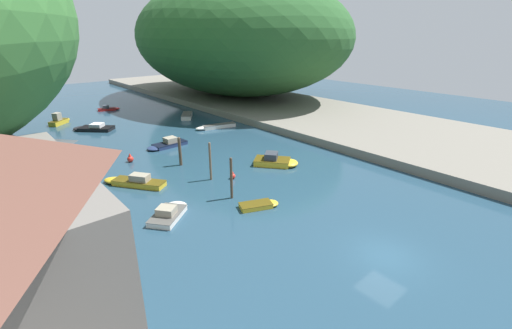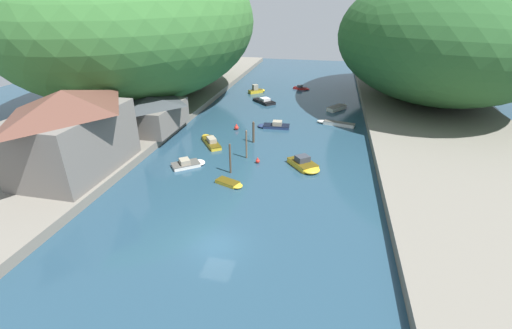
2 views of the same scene
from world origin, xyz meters
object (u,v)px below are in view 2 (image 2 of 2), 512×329
boat_far_right_bank (257,90)px  boat_moored_right (189,164)px  boat_open_rowboat (334,123)px  boat_cabin_cruiser (338,107)px  boathouse_shed (150,112)px  boat_red_skiff (230,183)px  boat_near_quay (210,141)px  waterfront_building (71,131)px  boat_far_upstream (274,126)px  person_on_quay (133,143)px  boat_yellow_tender (302,88)px  channel_buoy_far (258,161)px  boat_navy_launch (263,101)px  boat_white_cruiser (305,165)px  channel_buoy_near (236,127)px

boat_far_right_bank → boat_moored_right: boat_far_right_bank is taller
boat_open_rowboat → boat_cabin_cruiser: bearing=9.4°
boathouse_shed → boat_red_skiff: (15.39, -12.23, -3.22)m
boat_near_quay → boat_open_rowboat: size_ratio=0.94×
waterfront_building → boat_far_upstream: 28.06m
boat_near_quay → person_on_quay: (-7.64, -6.46, 1.63)m
boat_yellow_tender → boat_cabin_cruiser: 15.85m
boat_yellow_tender → boat_moored_right: (-9.57, -41.21, 0.02)m
boat_yellow_tender → channel_buoy_far: boat_yellow_tender is taller
boathouse_shed → boat_moored_right: 13.16m
waterfront_building → boat_red_skiff: 17.60m
boat_near_quay → boat_moored_right: 7.30m
person_on_quay → channel_buoy_far: bearing=-100.8°
boat_navy_launch → boat_moored_right: 29.41m
boat_open_rowboat → boat_moored_right: bearing=151.2°
boat_red_skiff → boat_cabin_cruiser: boat_cabin_cruiser is taller
waterfront_building → boat_moored_right: size_ratio=3.14×
boat_navy_launch → boat_far_upstream: size_ratio=1.09×
boat_far_right_bank → boat_far_upstream: 21.74m
boat_navy_launch → boat_cabin_cruiser: bearing=-52.2°
boathouse_shed → boat_yellow_tender: bearing=59.8°
boat_red_skiff → channel_buoy_far: size_ratio=4.36×
boat_far_right_bank → boat_open_rowboat: boat_far_right_bank is taller
boat_white_cruiser → boat_far_right_bank: bearing=-107.5°
waterfront_building → person_on_quay: waterfront_building is taller
boat_white_cruiser → boat_moored_right: (-13.57, -2.46, -0.10)m
boat_near_quay → boat_far_upstream: boat_near_quay is taller
boat_far_right_bank → channel_buoy_near: 22.86m
boathouse_shed → boat_far_right_bank: boathouse_shed is taller
boat_near_quay → channel_buoy_far: (7.69, -4.77, -0.04)m
boat_cabin_cruiser → channel_buoy_near: (-15.14, -14.18, 0.03)m
boat_far_right_bank → boat_moored_right: 36.07m
boat_cabin_cruiser → channel_buoy_far: bearing=-75.8°
boat_open_rowboat → channel_buoy_near: bearing=123.7°
boat_white_cruiser → channel_buoy_far: boat_white_cruiser is taller
boat_near_quay → boat_white_cruiser: boat_white_cruiser is taller
boat_navy_launch → boat_cabin_cruiser: 14.30m
boat_red_skiff → boat_yellow_tender: (3.43, 44.61, 0.09)m
boat_yellow_tender → boat_cabin_cruiser: size_ratio=0.80×
boat_moored_right → channel_buoy_far: bearing=69.8°
boat_red_skiff → channel_buoy_near: (-3.84, 16.67, 0.19)m
boat_red_skiff → boat_navy_launch: size_ratio=0.62×
boat_yellow_tender → boat_near_quay: bearing=-2.4°
boat_white_cruiser → boat_far_upstream: size_ratio=0.96×
channel_buoy_far → boat_red_skiff: bearing=-106.4°
boat_far_right_bank → person_on_quay: (-8.08, -35.22, 1.44)m
boat_white_cruiser → boat_moored_right: boat_white_cruiser is taller
waterfront_building → boat_navy_launch: (13.78, 34.47, -5.24)m
boat_red_skiff → channel_buoy_far: 6.17m
boat_near_quay → boat_yellow_tender: boat_near_quay is taller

